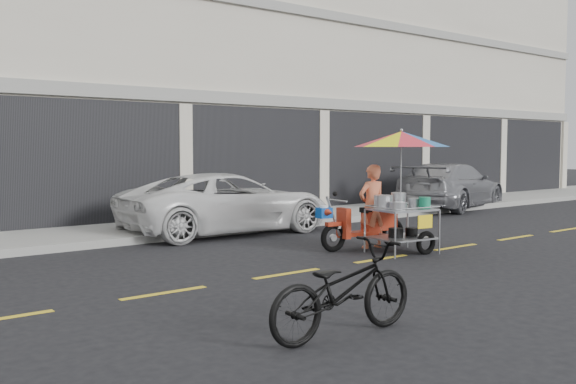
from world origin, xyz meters
TOP-DOWN VIEW (x-y plane):
  - ground at (0.00, 0.00)m, footprint 90.00×90.00m
  - sidewalk at (0.00, 5.50)m, footprint 45.00×3.00m
  - shophouse_block at (2.82, 10.59)m, footprint 36.00×8.11m
  - centerline at (0.00, 0.00)m, footprint 42.00×0.10m
  - white_pickup at (-0.20, 4.32)m, footprint 4.79×2.37m
  - silver_pickup at (8.06, 4.70)m, footprint 5.13×3.14m
  - near_bicycle at (-3.52, -2.77)m, footprint 1.79×0.68m
  - food_vendor_rig at (0.74, 0.50)m, footprint 2.17×1.93m

SIDE VIEW (x-z plane):
  - ground at x=0.00m, z-range 0.00..0.00m
  - centerline at x=0.00m, z-range 0.00..0.01m
  - sidewalk at x=0.00m, z-range 0.00..0.15m
  - near_bicycle at x=-3.52m, z-range 0.00..0.93m
  - white_pickup at x=-0.20m, z-range 0.00..1.30m
  - silver_pickup at x=8.06m, z-range 0.00..1.39m
  - food_vendor_rig at x=0.74m, z-range 0.28..2.47m
  - shophouse_block at x=2.82m, z-range -0.96..9.44m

